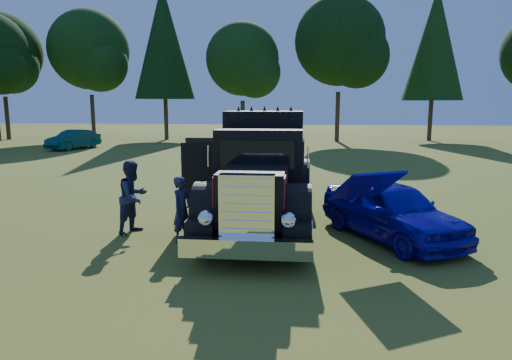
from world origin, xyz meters
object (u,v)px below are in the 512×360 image
Objects in this scene: hotrod_coupe at (391,210)px; spectator_near at (182,210)px; diamond_t_truck at (261,180)px; spectator_far at (133,197)px; distant_teal_car at (73,139)px.

spectator_near is at bearing -171.33° from hotrod_coupe.
diamond_t_truck is 4.62× the size of spectator_near.
hotrod_coupe is 2.42× the size of spectator_far.
spectator_near is 1.56m from spectator_far.
spectator_far is at bearing -42.83° from distant_teal_car.
distant_teal_car is at bearing 127.91° from diamond_t_truck.
diamond_t_truck is 3.25m from hotrod_coupe.
spectator_far is 23.26m from distant_teal_car.
diamond_t_truck is 24.52m from distant_teal_car.
spectator_far is (-6.29, -0.08, 0.21)m from hotrod_coupe.
diamond_t_truck is 3.22m from spectator_far.
hotrod_coupe is at bearing -67.09° from spectator_far.
distant_teal_car is at bearing 53.08° from spectator_near.
hotrod_coupe reaches higher than distant_teal_car.
hotrod_coupe is at bearing -10.00° from diamond_t_truck.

